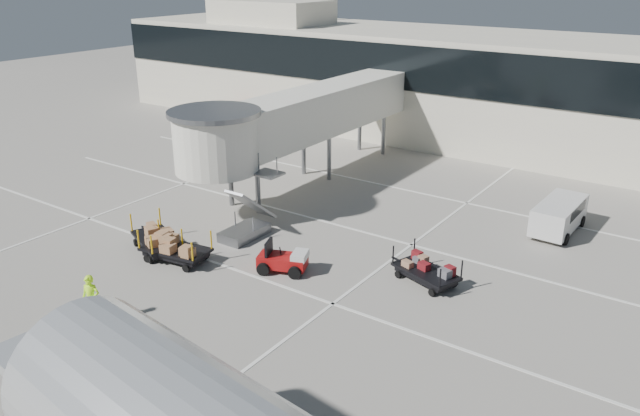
# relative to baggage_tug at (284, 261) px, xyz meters

# --- Properties ---
(ground) EXTENTS (140.00, 140.00, 0.00)m
(ground) POSITION_rel_baggage_tug_xyz_m (-2.56, -3.17, -0.53)
(ground) COLOR #A59E93
(ground) RESTS_ON ground
(lane_markings) EXTENTS (40.00, 30.00, 0.02)m
(lane_markings) POSITION_rel_baggage_tug_xyz_m (-3.22, 6.16, -0.52)
(lane_markings) COLOR silver
(lane_markings) RESTS_ON ground
(terminal) EXTENTS (64.00, 12.11, 15.20)m
(terminal) POSITION_rel_baggage_tug_xyz_m (-2.91, 26.77, 3.58)
(terminal) COLOR beige
(terminal) RESTS_ON ground
(jet_bridge) EXTENTS (5.70, 20.40, 6.03)m
(jet_bridge) POSITION_rel_baggage_tug_xyz_m (-6.53, 9.09, 3.76)
(jet_bridge) COLOR silver
(jet_bridge) RESTS_ON ground
(baggage_tug) EXTENTS (2.44, 2.04, 1.45)m
(baggage_tug) POSITION_rel_baggage_tug_xyz_m (0.00, 0.00, 0.00)
(baggage_tug) COLOR maroon
(baggage_tug) RESTS_ON ground
(suitcase_cart) EXTENTS (3.65, 2.30, 1.41)m
(suitcase_cart) POSITION_rel_baggage_tug_xyz_m (5.61, 2.72, -0.04)
(suitcase_cart) COLOR black
(suitcase_cart) RESTS_ON ground
(box_cart_near) EXTENTS (4.01, 2.06, 1.54)m
(box_cart_near) POSITION_rel_baggage_tug_xyz_m (-4.77, -1.98, 0.10)
(box_cart_near) COLOR black
(box_cart_near) RESTS_ON ground
(box_cart_far) EXTENTS (3.99, 2.73, 1.56)m
(box_cart_far) POSITION_rel_baggage_tug_xyz_m (-6.18, -1.82, 0.07)
(box_cart_far) COLOR black
(box_cart_far) RESTS_ON ground
(ground_worker) EXTENTS (0.86, 0.74, 1.99)m
(ground_worker) POSITION_rel_baggage_tug_xyz_m (-3.40, -7.59, 0.47)
(ground_worker) COLOR #A9F319
(ground_worker) RESTS_ON ground
(minivan) EXTENTS (2.00, 4.32, 1.62)m
(minivan) POSITION_rel_baggage_tug_xyz_m (8.86, 11.77, 0.44)
(minivan) COLOR silver
(minivan) RESTS_ON ground
(belt_loader) EXTENTS (3.78, 2.27, 1.71)m
(belt_loader) POSITION_rel_baggage_tug_xyz_m (-19.58, 20.83, 0.13)
(belt_loader) COLOR maroon
(belt_loader) RESTS_ON ground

